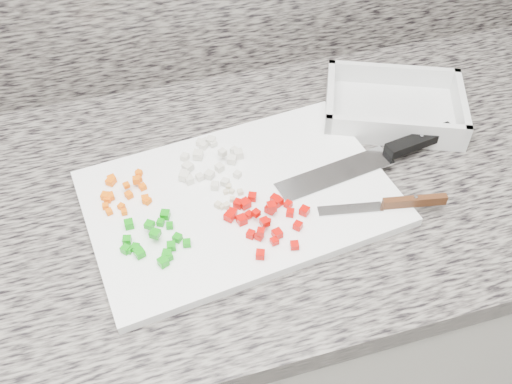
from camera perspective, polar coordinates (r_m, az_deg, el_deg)
The scene contains 11 objects.
cabinet at distance 1.29m, azimuth -6.95°, elevation -14.93°, with size 3.92×0.62×0.86m, color beige.
countertop at distance 0.92m, azimuth -9.42°, elevation -1.47°, with size 3.96×0.64×0.04m, color slate.
cutting_board at distance 0.88m, azimuth -1.61°, elevation -0.59°, with size 0.46×0.31×0.02m, color white.
carrot_pile at distance 0.90m, azimuth -13.07°, elevation 0.08°, with size 0.07×0.09×0.02m.
onion_pile at distance 0.92m, azimuth -4.72°, elevation 3.03°, with size 0.11×0.12×0.02m.
green_pepper_pile at distance 0.82m, azimuth -10.24°, elevation -4.75°, with size 0.10×0.10×0.02m.
red_pepper_pile at distance 0.84m, azimuth 0.77°, elevation -2.49°, with size 0.13×0.12×0.02m.
garlic_pile at distance 0.87m, azimuth -2.84°, elevation -0.62°, with size 0.05×0.05×0.01m.
chef_knife at distance 0.96m, azimuth 13.46°, elevation 3.99°, with size 0.33×0.09×0.02m.
paring_knife at distance 0.88m, azimuth 14.04°, elevation -1.10°, with size 0.20×0.05×0.02m.
tray at distance 1.06m, azimuth 13.56°, elevation 8.22°, with size 0.29×0.25×0.05m.
Camera 1 is at (-0.03, 0.82, 1.56)m, focal length 40.00 mm.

